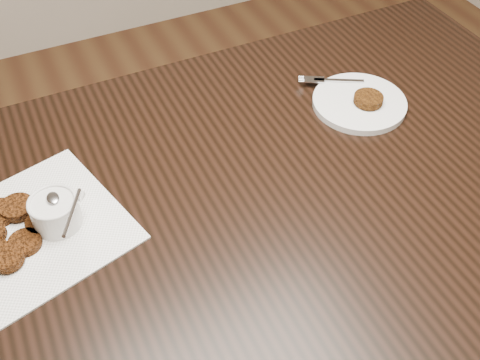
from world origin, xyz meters
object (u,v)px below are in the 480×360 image
sauce_ramekin (51,201)px  plate_with_patty (360,100)px  table (263,295)px  napkin (34,230)px

sauce_ramekin → plate_with_patty: (0.68, 0.06, -0.05)m
table → napkin: 0.58m
table → plate_with_patty: bearing=25.1°
sauce_ramekin → table: bearing=-12.3°
table → plate_with_patty: size_ratio=7.11×
napkin → plate_with_patty: size_ratio=1.44×
table → napkin: (-0.43, 0.09, 0.38)m
table → sauce_ramekin: sauce_ramekin is taller
plate_with_patty → table: bearing=-154.9°
plate_with_patty → sauce_ramekin: bearing=-175.2°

